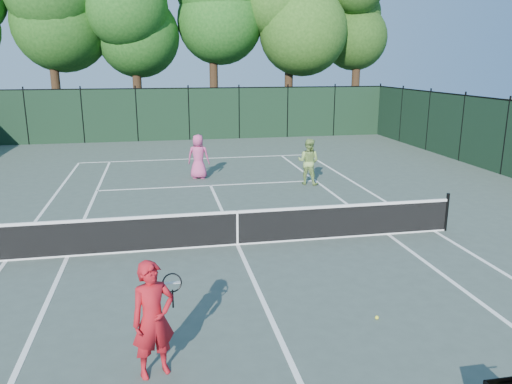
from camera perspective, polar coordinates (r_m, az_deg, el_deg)
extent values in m
plane|color=#404E45|center=(12.76, -2.13, -6.05)|extent=(90.00, 90.00, 0.00)
cube|color=white|center=(13.14, -26.68, -7.05)|extent=(0.10, 23.77, 0.01)
cube|color=white|center=(14.60, 19.71, -4.22)|extent=(0.10, 23.77, 0.01)
cube|color=white|center=(12.83, -20.74, -6.92)|extent=(0.10, 23.77, 0.01)
cube|color=white|center=(13.96, 14.85, -4.69)|extent=(0.10, 23.77, 0.01)
cube|color=white|center=(24.17, -6.60, 3.81)|extent=(10.97, 0.10, 0.01)
cube|color=white|center=(18.83, -5.21, 0.75)|extent=(8.23, 0.10, 0.01)
cube|color=white|center=(12.76, -2.13, -6.04)|extent=(0.10, 12.80, 0.01)
cube|color=black|center=(12.60, -2.15, -4.12)|extent=(11.60, 0.03, 0.85)
cube|color=white|center=(12.48, -2.17, -2.29)|extent=(11.60, 0.05, 0.07)
cube|color=white|center=(12.75, -2.13, -5.97)|extent=(11.60, 0.05, 0.04)
cube|color=white|center=(12.60, -2.15, -4.12)|extent=(0.05, 0.04, 0.91)
cylinder|color=black|center=(14.61, 20.95, -2.15)|extent=(0.09, 0.09, 1.06)
cube|color=black|center=(30.00, -7.67, 8.77)|extent=(24.00, 0.05, 3.00)
cylinder|color=black|center=(34.41, -21.80, 10.12)|extent=(0.56, 0.56, 4.80)
cylinder|color=black|center=(33.69, -13.32, 10.26)|extent=(0.56, 0.56, 4.30)
ellipsoid|color=#184D16|center=(33.77, -13.91, 19.76)|extent=(6.00, 6.00, 9.30)
cylinder|color=black|center=(34.37, -4.81, 11.25)|extent=(0.56, 0.56, 5.00)
cylinder|color=black|center=(34.61, 3.73, 10.97)|extent=(0.56, 0.56, 4.60)
ellipsoid|color=#234F16|center=(34.74, 3.90, 20.67)|extent=(6.20, 6.20, 9.61)
cylinder|color=black|center=(36.68, 11.24, 10.77)|extent=(0.56, 0.56, 4.40)
ellipsoid|color=#1C4012|center=(36.75, 11.69, 19.41)|extent=(5.80, 5.80, 8.99)
imported|color=#B1141D|center=(7.61, -11.67, -14.06)|extent=(0.76, 0.63, 1.78)
cylinder|color=black|center=(8.01, -9.48, -11.94)|extent=(0.03, 0.03, 0.30)
torus|color=black|center=(7.89, -9.57, -10.19)|extent=(0.30, 0.10, 0.30)
imported|color=#C4457D|center=(19.89, -6.60, 4.04)|extent=(0.97, 0.76, 1.76)
imported|color=#88AC56|center=(18.91, 6.01, 3.48)|extent=(1.07, 1.03, 1.74)
sphere|color=yellow|center=(9.54, 13.65, -13.77)|extent=(0.07, 0.07, 0.07)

